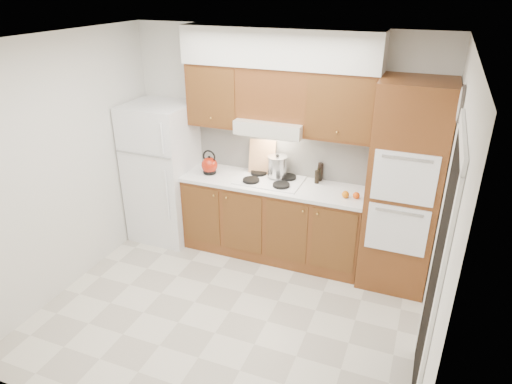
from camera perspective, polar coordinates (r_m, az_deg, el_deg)
floor at (r=4.75m, az=-3.31°, el=-14.67°), size 3.60×3.60×0.00m
ceiling at (r=3.68m, az=-4.35°, el=18.27°), size 3.60×3.60×0.00m
wall_back at (r=5.34m, az=3.09°, el=6.08°), size 3.60×0.02×2.60m
wall_left at (r=5.03m, az=-22.70°, el=2.91°), size 0.02×3.00×2.60m
wall_right at (r=3.73m, az=22.30°, el=-4.68°), size 0.02×3.00×2.60m
fridge at (r=5.77m, az=-11.53°, el=2.42°), size 0.75×0.72×1.72m
base_cabinets at (r=5.41m, az=2.11°, el=-3.46°), size 2.11×0.60×0.90m
countertop at (r=5.20m, az=2.16°, el=1.05°), size 2.13×0.62×0.04m
backsplash at (r=5.34m, az=3.27°, el=5.19°), size 2.11×0.03×0.56m
oven_cabinet at (r=4.87m, az=18.02°, el=0.38°), size 0.70×0.65×2.20m
upper_cab_left at (r=5.30m, az=-4.86°, el=12.08°), size 0.63×0.33×0.70m
upper_cab_right at (r=4.86m, az=10.75°, el=10.54°), size 0.73×0.33×0.70m
range_hood at (r=5.06m, az=2.06°, el=8.30°), size 0.75×0.45×0.15m
upper_cab_over_hood at (r=5.02m, az=2.36°, el=12.31°), size 0.75×0.33×0.55m
soffit at (r=4.91m, az=2.98°, el=17.63°), size 2.13×0.36×0.40m
cooktop at (r=5.22m, az=1.72°, el=1.48°), size 0.74×0.50×0.01m
doorway at (r=3.55m, az=21.33°, el=-10.81°), size 0.02×0.90×2.10m
wall_clock at (r=3.95m, az=24.25°, el=9.99°), size 0.02×0.30×0.30m
kettle at (r=5.40m, az=-5.84°, el=3.35°), size 0.22×0.22×0.19m
cutting_board at (r=5.35m, az=0.77°, el=4.36°), size 0.32×0.14×0.41m
stock_pot at (r=5.24m, az=2.68°, el=3.19°), size 0.28×0.28×0.23m
condiment_a at (r=5.24m, az=8.03°, el=2.52°), size 0.07×0.07×0.21m
condiment_b at (r=5.24m, az=7.91°, el=2.21°), size 0.06×0.06×0.16m
condiment_c at (r=5.18m, az=7.63°, el=1.88°), size 0.05×0.05×0.15m
orange_near at (r=4.89m, az=12.42°, el=-0.42°), size 0.09×0.09×0.07m
orange_far at (r=4.89m, az=11.12°, el=-0.30°), size 0.10×0.10×0.08m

